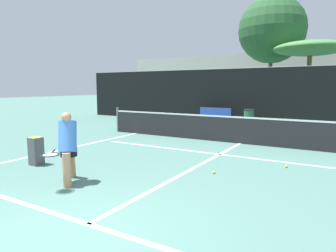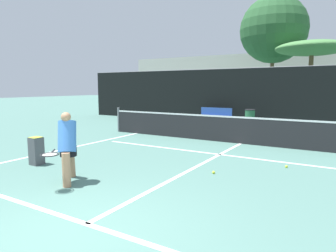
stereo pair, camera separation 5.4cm
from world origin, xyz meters
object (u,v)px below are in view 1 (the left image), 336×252
object	(u,v)px
player_practicing	(68,145)
trash_bin	(249,118)
courtside_bench	(214,115)
ball_hopper	(36,150)
parked_car	(226,109)

from	to	relation	value
player_practicing	trash_bin	size ratio (longest dim) A/B	1.68
player_practicing	trash_bin	distance (m)	10.51
courtside_bench	trash_bin	distance (m)	1.96
ball_hopper	courtside_bench	xyz separation A→B (m)	(0.69, 10.24, 0.10)
ball_hopper	trash_bin	size ratio (longest dim) A/B	0.81
courtside_bench	trash_bin	xyz separation A→B (m)	(1.93, -0.34, -0.03)
courtside_bench	parked_car	size ratio (longest dim) A/B	0.40
player_practicing	courtside_bench	bearing A→B (deg)	145.38
ball_hopper	parked_car	size ratio (longest dim) A/B	0.16
player_practicing	courtside_bench	xyz separation A→B (m)	(-1.16, 10.81, -0.31)
ball_hopper	courtside_bench	distance (m)	10.27
player_practicing	ball_hopper	world-z (taller)	player_practicing
trash_bin	player_practicing	bearing A→B (deg)	-94.21
courtside_bench	parked_car	distance (m)	3.09
trash_bin	parked_car	bearing A→B (deg)	124.80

